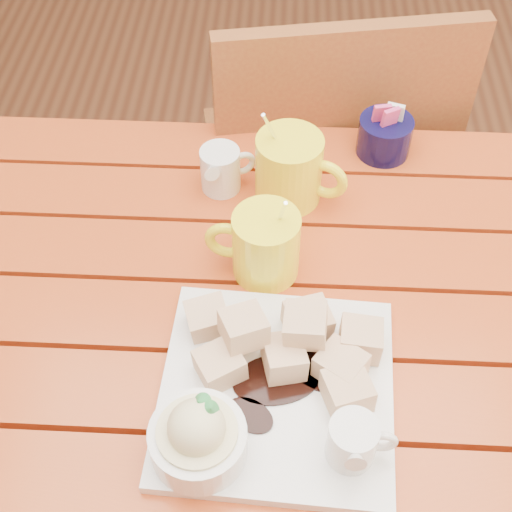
# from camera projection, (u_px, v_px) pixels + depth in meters

# --- Properties ---
(table) EXTENTS (1.20, 0.79, 0.75)m
(table) POSITION_uv_depth(u_px,v_px,m) (262.00, 361.00, 1.03)
(table) COLOR #A52F15
(table) RESTS_ON ground
(dessert_plate) EXTENTS (0.29, 0.29, 0.11)m
(dessert_plate) POSITION_uv_depth(u_px,v_px,m) (263.00, 394.00, 0.84)
(dessert_plate) COLOR white
(dessert_plate) RESTS_ON table
(coffee_mug_left) EXTENTS (0.13, 0.09, 0.15)m
(coffee_mug_left) POSITION_uv_depth(u_px,v_px,m) (264.00, 244.00, 0.96)
(coffee_mug_left) COLOR yellow
(coffee_mug_left) RESTS_ON table
(coffee_mug_right) EXTENTS (0.14, 0.10, 0.17)m
(coffee_mug_right) POSITION_uv_depth(u_px,v_px,m) (291.00, 169.00, 1.05)
(coffee_mug_right) COLOR yellow
(coffee_mug_right) RESTS_ON table
(cream_pitcher) EXTENTS (0.09, 0.08, 0.07)m
(cream_pitcher) POSITION_uv_depth(u_px,v_px,m) (222.00, 169.00, 1.08)
(cream_pitcher) COLOR white
(cream_pitcher) RESTS_ON table
(sugar_caddy) EXTENTS (0.09, 0.09, 0.09)m
(sugar_caddy) POSITION_uv_depth(u_px,v_px,m) (385.00, 135.00, 1.13)
(sugar_caddy) COLOR black
(sugar_caddy) RESTS_ON table
(chair_far) EXTENTS (0.51, 0.51, 0.93)m
(chair_far) POSITION_uv_depth(u_px,v_px,m) (321.00, 173.00, 1.46)
(chair_far) COLOR brown
(chair_far) RESTS_ON ground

